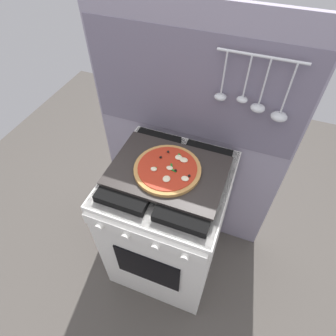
% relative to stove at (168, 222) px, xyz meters
% --- Properties ---
extents(ground_plane, '(4.00, 4.00, 0.00)m').
position_rel_stove_xyz_m(ground_plane, '(0.00, 0.00, -0.45)').
color(ground_plane, '#4C4742').
extents(kitchen_backsplash, '(1.10, 0.09, 1.55)m').
position_rel_stove_xyz_m(kitchen_backsplash, '(0.00, 0.34, 0.34)').
color(kitchen_backsplash, gray).
rests_on(kitchen_backsplash, ground_plane).
extents(stove, '(0.60, 0.64, 0.90)m').
position_rel_stove_xyz_m(stove, '(0.00, 0.00, 0.00)').
color(stove, white).
rests_on(stove, ground_plane).
extents(baking_tray, '(0.54, 0.38, 0.02)m').
position_rel_stove_xyz_m(baking_tray, '(0.00, 0.00, 0.46)').
color(baking_tray, '#2D2826').
rests_on(baking_tray, stove).
extents(pizza_left, '(0.31, 0.31, 0.03)m').
position_rel_stove_xyz_m(pizza_left, '(0.01, -0.01, 0.48)').
color(pizza_left, '#C18947').
rests_on(pizza_left, baking_tray).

